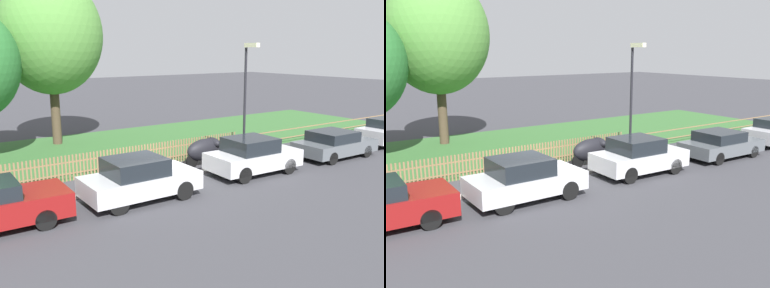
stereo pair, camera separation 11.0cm
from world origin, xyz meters
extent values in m
plane|color=#38383D|center=(0.00, 0.00, 0.00)|extent=(120.00, 120.00, 0.00)
cube|color=#B2ADA3|center=(0.00, 0.10, 0.06)|extent=(38.57, 0.20, 0.12)
cube|color=#33602D|center=(0.00, 6.59, 0.01)|extent=(38.57, 8.84, 0.01)
cube|color=olive|center=(0.00, 2.20, 0.28)|extent=(38.57, 0.03, 0.05)
cube|color=olive|center=(0.00, 2.20, 0.73)|extent=(38.57, 0.03, 0.05)
cube|color=olive|center=(-5.00, 2.17, 0.50)|extent=(0.06, 0.03, 1.01)
cube|color=olive|center=(-4.86, 2.17, 0.50)|extent=(0.06, 0.03, 1.01)
cube|color=olive|center=(-4.71, 2.17, 0.50)|extent=(0.06, 0.03, 1.01)
cube|color=olive|center=(-4.57, 2.17, 0.50)|extent=(0.06, 0.03, 1.01)
cube|color=olive|center=(-4.43, 2.17, 0.50)|extent=(0.06, 0.03, 1.01)
cube|color=olive|center=(-4.29, 2.17, 0.50)|extent=(0.06, 0.03, 1.01)
cube|color=olive|center=(-4.15, 2.17, 0.50)|extent=(0.06, 0.03, 1.01)
cube|color=olive|center=(-4.01, 2.17, 0.50)|extent=(0.06, 0.03, 1.01)
cube|color=olive|center=(-3.87, 2.17, 0.50)|extent=(0.06, 0.03, 1.01)
cube|color=olive|center=(-3.73, 2.17, 0.50)|extent=(0.06, 0.03, 1.01)
cube|color=olive|center=(-3.59, 2.17, 0.50)|extent=(0.06, 0.03, 1.01)
cube|color=olive|center=(-3.45, 2.17, 0.50)|extent=(0.06, 0.03, 1.01)
cube|color=olive|center=(-3.31, 2.17, 0.50)|extent=(0.06, 0.03, 1.01)
cube|color=olive|center=(-3.17, 2.17, 0.50)|extent=(0.06, 0.03, 1.01)
cube|color=olive|center=(-3.03, 2.17, 0.50)|extent=(0.06, 0.03, 1.01)
cube|color=olive|center=(-2.88, 2.17, 0.50)|extent=(0.06, 0.03, 1.01)
cube|color=olive|center=(-2.74, 2.17, 0.50)|extent=(0.06, 0.03, 1.01)
cube|color=olive|center=(-2.60, 2.17, 0.50)|extent=(0.06, 0.03, 1.01)
cube|color=olive|center=(-2.46, 2.17, 0.50)|extent=(0.06, 0.03, 1.01)
cube|color=olive|center=(-2.32, 2.17, 0.50)|extent=(0.06, 0.03, 1.01)
cube|color=olive|center=(-2.18, 2.17, 0.50)|extent=(0.06, 0.03, 1.01)
cube|color=olive|center=(-2.04, 2.17, 0.50)|extent=(0.06, 0.03, 1.01)
cube|color=olive|center=(-1.90, 2.17, 0.50)|extent=(0.06, 0.03, 1.01)
cube|color=olive|center=(-1.76, 2.17, 0.50)|extent=(0.06, 0.03, 1.01)
cube|color=olive|center=(-1.62, 2.17, 0.50)|extent=(0.06, 0.03, 1.01)
cube|color=olive|center=(-1.48, 2.17, 0.50)|extent=(0.06, 0.03, 1.01)
cube|color=olive|center=(-1.34, 2.17, 0.50)|extent=(0.06, 0.03, 1.01)
cube|color=olive|center=(-1.20, 2.17, 0.50)|extent=(0.06, 0.03, 1.01)
cube|color=olive|center=(-1.06, 2.17, 0.50)|extent=(0.06, 0.03, 1.01)
cube|color=olive|center=(-0.91, 2.17, 0.50)|extent=(0.06, 0.03, 1.01)
cube|color=olive|center=(-0.77, 2.17, 0.50)|extent=(0.06, 0.03, 1.01)
cube|color=olive|center=(-0.63, 2.17, 0.50)|extent=(0.06, 0.03, 1.01)
cube|color=olive|center=(-0.49, 2.17, 0.50)|extent=(0.06, 0.03, 1.01)
cube|color=olive|center=(-0.35, 2.17, 0.50)|extent=(0.06, 0.03, 1.01)
cube|color=olive|center=(-0.21, 2.17, 0.50)|extent=(0.06, 0.03, 1.01)
cube|color=olive|center=(-0.07, 2.17, 0.50)|extent=(0.06, 0.03, 1.01)
cube|color=olive|center=(0.07, 2.17, 0.50)|extent=(0.06, 0.03, 1.01)
cube|color=olive|center=(0.21, 2.17, 0.50)|extent=(0.06, 0.03, 1.01)
cube|color=olive|center=(0.35, 2.17, 0.50)|extent=(0.06, 0.03, 1.01)
cube|color=olive|center=(0.49, 2.17, 0.50)|extent=(0.06, 0.03, 1.01)
cube|color=olive|center=(0.63, 2.17, 0.50)|extent=(0.06, 0.03, 1.01)
cube|color=olive|center=(0.77, 2.17, 0.50)|extent=(0.06, 0.03, 1.01)
cube|color=olive|center=(0.91, 2.17, 0.50)|extent=(0.06, 0.03, 1.01)
cube|color=olive|center=(1.06, 2.17, 0.50)|extent=(0.06, 0.03, 1.01)
cube|color=olive|center=(1.20, 2.17, 0.50)|extent=(0.06, 0.03, 1.01)
cube|color=olive|center=(1.34, 2.17, 0.50)|extent=(0.06, 0.03, 1.01)
cube|color=olive|center=(1.48, 2.17, 0.50)|extent=(0.06, 0.03, 1.01)
cube|color=olive|center=(1.62, 2.17, 0.50)|extent=(0.06, 0.03, 1.01)
cube|color=olive|center=(1.76, 2.17, 0.50)|extent=(0.06, 0.03, 1.01)
cube|color=olive|center=(1.90, 2.17, 0.50)|extent=(0.06, 0.03, 1.01)
cube|color=olive|center=(2.04, 2.17, 0.50)|extent=(0.06, 0.03, 1.01)
cube|color=olive|center=(2.18, 2.17, 0.50)|extent=(0.06, 0.03, 1.01)
cube|color=olive|center=(2.32, 2.17, 0.50)|extent=(0.06, 0.03, 1.01)
cube|color=olive|center=(2.46, 2.17, 0.50)|extent=(0.06, 0.03, 1.01)
cube|color=olive|center=(2.60, 2.17, 0.50)|extent=(0.06, 0.03, 1.01)
cube|color=olive|center=(2.74, 2.17, 0.50)|extent=(0.06, 0.03, 1.01)
cube|color=olive|center=(2.88, 2.17, 0.50)|extent=(0.06, 0.03, 1.01)
cube|color=olive|center=(3.03, 2.17, 0.50)|extent=(0.06, 0.03, 1.01)
cube|color=olive|center=(3.17, 2.17, 0.50)|extent=(0.06, 0.03, 1.01)
cube|color=olive|center=(3.31, 2.17, 0.50)|extent=(0.06, 0.03, 1.01)
cube|color=olive|center=(3.45, 2.17, 0.50)|extent=(0.06, 0.03, 1.01)
cube|color=olive|center=(3.59, 2.17, 0.50)|extent=(0.06, 0.03, 1.01)
cube|color=olive|center=(3.73, 2.17, 0.50)|extent=(0.06, 0.03, 1.01)
cube|color=olive|center=(3.87, 2.17, 0.50)|extent=(0.06, 0.03, 1.01)
cube|color=olive|center=(4.01, 2.17, 0.50)|extent=(0.06, 0.03, 1.01)
cube|color=olive|center=(4.15, 2.17, 0.50)|extent=(0.06, 0.03, 1.01)
cube|color=olive|center=(4.29, 2.17, 0.50)|extent=(0.06, 0.03, 1.01)
cube|color=olive|center=(4.43, 2.17, 0.50)|extent=(0.06, 0.03, 1.01)
cube|color=olive|center=(4.57, 2.17, 0.50)|extent=(0.06, 0.03, 1.01)
cube|color=olive|center=(4.71, 2.17, 0.50)|extent=(0.06, 0.03, 1.01)
cube|color=olive|center=(4.86, 2.17, 0.50)|extent=(0.06, 0.03, 1.01)
cube|color=olive|center=(5.00, 2.17, 0.50)|extent=(0.06, 0.03, 1.01)
cube|color=olive|center=(5.14, 2.17, 0.50)|extent=(0.06, 0.03, 1.01)
cube|color=olive|center=(5.28, 2.17, 0.50)|extent=(0.06, 0.03, 1.01)
cube|color=olive|center=(5.42, 2.17, 0.50)|extent=(0.06, 0.03, 1.01)
cube|color=olive|center=(5.56, 2.17, 0.50)|extent=(0.06, 0.03, 1.01)
cylinder|color=black|center=(-4.67, -0.31, 0.30)|extent=(0.60, 0.16, 0.60)
cylinder|color=black|center=(-4.71, -1.90, 0.30)|extent=(0.60, 0.16, 0.60)
cube|color=#BCBCC1|center=(-1.39, -1.22, 0.58)|extent=(3.81, 1.84, 0.61)
cube|color=black|center=(-1.58, -1.22, 1.17)|extent=(1.83, 1.65, 0.56)
cylinder|color=black|center=(-0.21, -0.38, 0.32)|extent=(0.64, 0.14, 0.64)
cylinder|color=black|center=(-0.21, -2.06, 0.32)|extent=(0.64, 0.14, 0.64)
cylinder|color=black|center=(-2.56, -0.37, 0.32)|extent=(0.64, 0.14, 0.64)
cylinder|color=black|center=(-2.57, -2.05, 0.32)|extent=(0.64, 0.14, 0.64)
cube|color=#BCBCC1|center=(3.79, -1.07, 0.60)|extent=(3.80, 1.95, 0.65)
cube|color=black|center=(3.60, -1.07, 1.20)|extent=(1.85, 1.71, 0.56)
cylinder|color=black|center=(4.97, -0.26, 0.32)|extent=(0.64, 0.16, 0.63)
cylinder|color=black|center=(4.92, -1.96, 0.32)|extent=(0.64, 0.16, 0.63)
cylinder|color=black|center=(2.65, -0.19, 0.32)|extent=(0.64, 0.16, 0.63)
cylinder|color=black|center=(2.60, -1.89, 0.32)|extent=(0.64, 0.16, 0.63)
cube|color=#51565B|center=(8.73, -1.24, 0.52)|extent=(3.96, 1.97, 0.55)
cube|color=black|center=(8.54, -1.23, 1.02)|extent=(1.92, 1.73, 0.45)
cylinder|color=black|center=(9.96, -0.40, 0.28)|extent=(0.57, 0.15, 0.56)
cylinder|color=black|center=(9.92, -2.14, 0.28)|extent=(0.57, 0.15, 0.56)
cylinder|color=black|center=(7.54, -0.34, 0.28)|extent=(0.57, 0.15, 0.56)
cylinder|color=black|center=(7.50, -2.08, 0.28)|extent=(0.57, 0.15, 0.56)
cylinder|color=black|center=(12.29, -0.37, 0.34)|extent=(0.68, 0.15, 0.68)
cylinder|color=black|center=(3.66, 1.10, 0.29)|extent=(0.58, 0.11, 0.57)
cylinder|color=black|center=(2.28, 1.06, 0.29)|extent=(0.58, 0.11, 0.57)
ellipsoid|color=black|center=(2.97, 1.08, 0.69)|extent=(1.84, 0.76, 0.94)
ellipsoid|color=black|center=(3.40, 1.09, 0.94)|extent=(0.44, 0.90, 0.43)
cylinder|color=#473828|center=(-0.88, 8.99, 1.98)|extent=(0.47, 0.47, 3.97)
ellipsoid|color=#4C8438|center=(-0.88, 8.99, 5.61)|extent=(5.21, 5.21, 5.99)
cylinder|color=black|center=(4.93, 0.80, 2.48)|extent=(0.11, 0.11, 4.97)
cube|color=beige|center=(4.93, 0.45, 5.07)|extent=(0.20, 0.76, 0.18)
camera|label=1|loc=(-7.73, -13.24, 4.86)|focal=40.00mm
camera|label=2|loc=(-7.64, -13.30, 4.86)|focal=40.00mm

